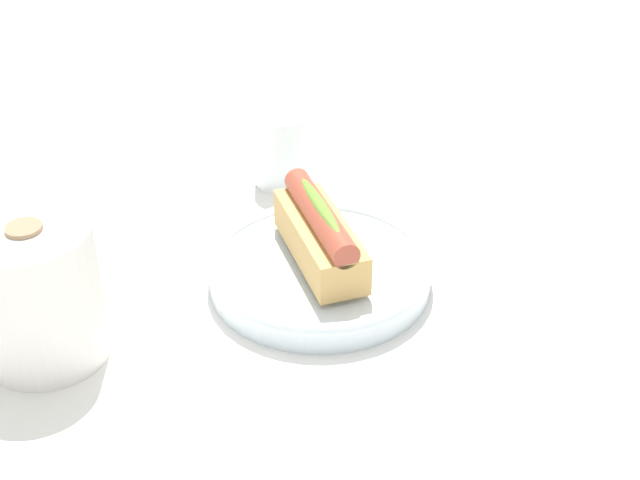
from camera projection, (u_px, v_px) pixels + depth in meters
ground_plane at (316, 296)px, 0.85m from camera, size 2.40×2.40×0.00m
serving_bowl at (320, 269)px, 0.86m from camera, size 0.23×0.23×0.03m
hotdog_front at (320, 233)px, 0.84m from camera, size 0.15×0.06×0.06m
water_glass at (283, 151)px, 1.02m from camera, size 0.07×0.07×0.09m
paper_towel_roll at (38, 293)px, 0.75m from camera, size 0.11×0.11×0.13m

